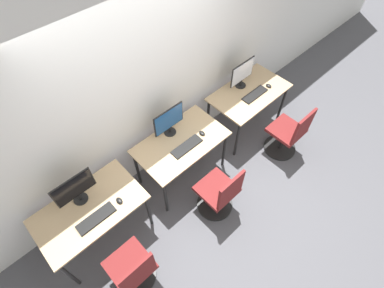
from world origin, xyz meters
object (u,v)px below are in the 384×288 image
object	(u,v)px
monitor_left	(75,189)
office_chair_left	(134,271)
keyboard_left	(96,218)
keyboard_right	(255,94)
monitor_center	(169,121)
mouse_left	(119,201)
office_chair_right	(288,135)
keyboard_center	(187,146)
mouse_right	(269,86)
office_chair_center	(219,194)
monitor_right	(242,73)
mouse_center	(202,133)

from	to	relation	value
monitor_left	office_chair_left	size ratio (longest dim) A/B	0.49
keyboard_left	keyboard_right	world-z (taller)	same
monitor_center	keyboard_left	bearing A→B (deg)	-164.63
monitor_left	mouse_left	distance (m)	0.47
mouse_left	office_chair_right	distance (m)	2.53
mouse_left	keyboard_right	distance (m)	2.37
keyboard_center	mouse_right	bearing A→B (deg)	-0.21
keyboard_left	monitor_center	distance (m)	1.40
keyboard_left	keyboard_right	distance (m)	2.66
office_chair_center	mouse_right	xyz separation A→B (m)	(1.63, 0.61, 0.39)
office_chair_left	keyboard_center	bearing A→B (deg)	24.78
office_chair_center	office_chair_right	world-z (taller)	same
monitor_right	keyboard_right	world-z (taller)	monitor_right
mouse_left	mouse_right	world-z (taller)	same
keyboard_left	mouse_right	size ratio (longest dim) A/B	4.73
mouse_center	office_chair_right	distance (m)	1.35
monitor_center	mouse_right	world-z (taller)	monitor_center
keyboard_left	mouse_center	bearing A→B (deg)	2.21
office_chair_left	office_chair_center	size ratio (longest dim) A/B	1.00
keyboard_left	mouse_center	distance (m)	1.61
mouse_left	keyboard_right	xyz separation A→B (m)	(2.37, 0.06, -0.01)
monitor_center	keyboard_right	distance (m)	1.38
office_chair_center	office_chair_right	bearing A→B (deg)	-0.75
keyboard_left	keyboard_center	size ratio (longest dim) A/B	1.00
keyboard_left	mouse_right	bearing A→B (deg)	0.73
keyboard_center	office_chair_center	bearing A→B (deg)	-91.58
office_chair_left	monitor_right	size ratio (longest dim) A/B	2.03
keyboard_center	monitor_center	bearing A→B (deg)	90.00
keyboard_right	mouse_right	distance (m)	0.29
office_chair_left	monitor_right	bearing A→B (deg)	18.85
keyboard_left	mouse_center	world-z (taller)	mouse_center
office_chair_left	monitor_center	world-z (taller)	monitor_center
mouse_center	office_chair_right	world-z (taller)	office_chair_right
mouse_left	keyboard_right	world-z (taller)	mouse_left
mouse_left	keyboard_right	size ratio (longest dim) A/B	0.21
keyboard_right	mouse_right	xyz separation A→B (m)	(0.28, -0.02, 0.01)
monitor_left	keyboard_center	bearing A→B (deg)	-11.38
monitor_left	mouse_center	size ratio (longest dim) A/B	4.95
office_chair_center	office_chair_right	size ratio (longest dim) A/B	1.00
office_chair_right	monitor_center	bearing A→B (deg)	145.59
office_chair_center	keyboard_right	world-z (taller)	office_chair_center
monitor_center	office_chair_center	bearing A→B (deg)	-91.04
monitor_right	monitor_left	bearing A→B (deg)	-179.45
monitor_center	monitor_right	xyz separation A→B (m)	(1.33, -0.03, 0.00)
keyboard_left	mouse_left	xyz separation A→B (m)	(0.29, -0.00, 0.01)
office_chair_left	keyboard_center	distance (m)	1.52
keyboard_left	office_chair_right	distance (m)	2.81
office_chair_center	office_chair_left	bearing A→B (deg)	-179.81
office_chair_left	office_chair_center	world-z (taller)	same
keyboard_right	monitor_right	bearing A→B (deg)	90.00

